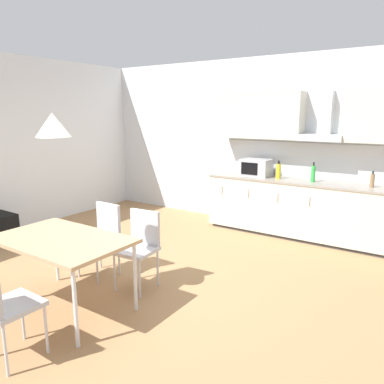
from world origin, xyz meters
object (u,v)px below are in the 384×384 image
at_px(chair_far_right, 140,241).
at_px(chair_far_left, 103,232).
at_px(pendant_lamp, 53,125).
at_px(chair_near_right, 0,300).
at_px(bottle_brown, 372,180).
at_px(bottle_green, 313,174).
at_px(bottle_yellow, 278,171).
at_px(microwave, 256,168).
at_px(dining_table, 62,243).

bearing_deg(chair_far_right, chair_far_left, 179.98).
bearing_deg(pendant_lamp, chair_near_right, -69.42).
relative_size(bottle_brown, chair_near_right, 0.27).
xyz_separation_m(bottle_green, bottle_yellow, (-0.55, -0.01, -0.01)).
distance_m(chair_near_right, pendant_lamp, 1.56).
distance_m(bottle_brown, bottle_yellow, 1.37).
height_order(chair_near_right, pendant_lamp, pendant_lamp).
bearing_deg(chair_near_right, chair_far_right, 90.18).
bearing_deg(pendant_lamp, chair_far_left, 110.52).
distance_m(bottle_green, bottle_brown, 0.82).
bearing_deg(microwave, dining_table, -97.13).
bearing_deg(pendant_lamp, bottle_yellow, 76.32).
height_order(bottle_green, bottle_brown, bottle_green).
xyz_separation_m(bottle_brown, chair_near_right, (-1.92, -4.35, -0.48)).
relative_size(bottle_green, dining_table, 0.22).
distance_m(microwave, pendant_lamp, 3.66).
height_order(bottle_green, chair_far_right, bottle_green).
distance_m(microwave, bottle_brown, 1.78).
height_order(bottle_brown, chair_far_left, bottle_brown).
distance_m(bottle_green, chair_near_right, 4.49).
distance_m(bottle_green, bottle_yellow, 0.55).
xyz_separation_m(bottle_yellow, pendant_lamp, (-0.85, -3.50, 0.80)).
bearing_deg(microwave, chair_far_right, -93.05).
relative_size(microwave, chair_far_left, 0.55).
height_order(bottle_brown, chair_near_right, bottle_brown).
relative_size(microwave, bottle_brown, 2.07).
height_order(bottle_brown, dining_table, bottle_brown).
bearing_deg(chair_far_left, microwave, 74.80).
bearing_deg(chair_far_right, bottle_yellow, 78.37).
distance_m(chair_near_right, chair_far_right, 1.61).
relative_size(bottle_yellow, chair_far_left, 0.33).
xyz_separation_m(bottle_yellow, chair_far_left, (-1.15, -2.70, -0.50)).
distance_m(bottle_yellow, chair_near_right, 4.37).
relative_size(chair_near_right, chair_far_left, 1.00).
relative_size(bottle_brown, chair_far_left, 0.27).
distance_m(bottle_yellow, chair_far_right, 2.80).
bearing_deg(chair_far_right, dining_table, -110.27).
xyz_separation_m(bottle_green, chair_far_left, (-1.70, -2.71, -0.51)).
distance_m(dining_table, chair_far_left, 0.88).
bearing_deg(bottle_brown, bottle_yellow, -178.02).
relative_size(bottle_green, chair_far_right, 0.35).
height_order(bottle_yellow, chair_far_right, bottle_yellow).
height_order(bottle_green, chair_far_left, bottle_green).
bearing_deg(pendant_lamp, bottle_brown, 57.96).
bearing_deg(chair_far_right, bottle_brown, 54.96).
relative_size(microwave, bottle_green, 1.59).
bearing_deg(chair_near_right, bottle_yellow, 82.72).
relative_size(dining_table, chair_near_right, 1.55).
bearing_deg(bottle_green, bottle_brown, 2.37).
bearing_deg(microwave, pendant_lamp, -97.13).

